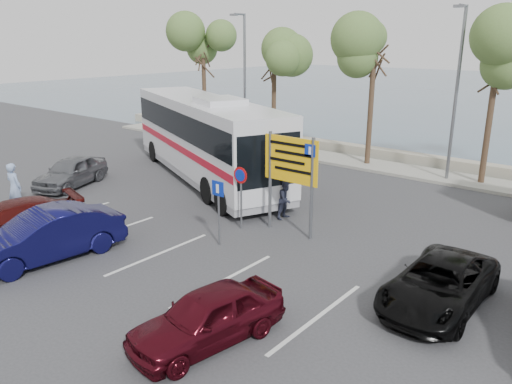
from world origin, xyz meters
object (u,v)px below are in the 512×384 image
Objects in this scene: car_silver_a at (71,172)px; pedestrian_far at (286,199)px; street_lamp_right at (457,86)px; suv_black at (439,284)px; car_maroon at (10,222)px; street_lamp_left at (244,74)px; pedestrian_near at (14,187)px; direction_sign at (291,168)px; car_red at (207,317)px; car_blue at (46,236)px; coach_bus_left at (205,140)px.

pedestrian_far is at bearing -6.33° from car_silver_a.
suv_black is at bearing -71.59° from street_lamp_right.
car_maroon is at bearing -69.66° from car_silver_a.
pedestrian_near is (1.00, -15.38, -3.61)m from street_lamp_left.
direction_sign is 9.85m from car_maroon.
street_lamp_left and street_lamp_right have the same top height.
car_red is 6.10m from suv_black.
pedestrian_far is (3.60, 7.84, -0.00)m from car_blue.
street_lamp_left is 4.03× the size of pedestrian_near.
street_lamp_right is 1.69× the size of car_maroon.
car_silver_a is at bearing -128.49° from coach_bus_left.
car_blue reaches higher than car_maroon.
pedestrian_near is (-16.00, -3.36, 0.37)m from suv_black.
coach_bus_left is (-9.50, -7.02, -2.65)m from street_lamp_right.
pedestrian_far is (-7.00, 2.84, 0.17)m from suv_black.
street_lamp_right reaches higher than suv_black.
coach_bus_left is 8.77m from pedestrian_near.
car_blue is 1.01× the size of car_maroon.
car_maroon is (4.00, -17.02, -3.91)m from street_lamp_left.
street_lamp_left is 12.65m from car_silver_a.
street_lamp_right is 19.83m from pedestrian_near.
direction_sign is at bearing -13.08° from car_silver_a.
car_blue is 11.72m from suv_black.
direction_sign is 2.24m from pedestrian_far.
street_lamp_left is 17.92m from car_maroon.
car_blue is at bearing -111.20° from street_lamp_right.
pedestrian_far reaches higher than suv_black.
car_red is (13.98, -5.00, -0.05)m from car_silver_a.
car_silver_a is at bearing 179.97° from suv_black.
car_silver_a is (-0.48, -12.02, -3.90)m from street_lamp_left.
street_lamp_left is at bearing 180.00° from street_lamp_right.
car_blue is (-4.60, -6.70, -1.64)m from direction_sign.
car_maroon is at bearing 144.84° from pedestrian_far.
suv_black is at bearing -20.32° from coach_bus_left.
street_lamp_left reaches higher than direction_sign.
car_maroon is 9.87m from pedestrian_far.
car_red is at bearing -51.58° from street_lamp_left.
pedestrian_far is (-3.00, -9.18, -3.81)m from street_lamp_right.
coach_bus_left is 6.95m from pedestrian_far.
street_lamp_right is at bearing 75.07° from car_blue.
car_blue is (2.90, -10.00, -1.16)m from coach_bus_left.
coach_bus_left reaches higher than car_maroon.
pedestrian_far is (6.00, 7.84, 0.10)m from car_maroon.
street_lamp_left is 5.06× the size of pedestrian_far.
pedestrian_near is (-2.50, -8.36, -0.96)m from coach_bus_left.
car_maroon is 2.39× the size of pedestrian_near.
street_lamp_right is 10.73m from direction_sign.
car_red is at bearing -41.18° from car_silver_a.
street_lamp_left is 1.67× the size of car_blue.
car_red is at bearing -153.67° from pedestrian_far.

